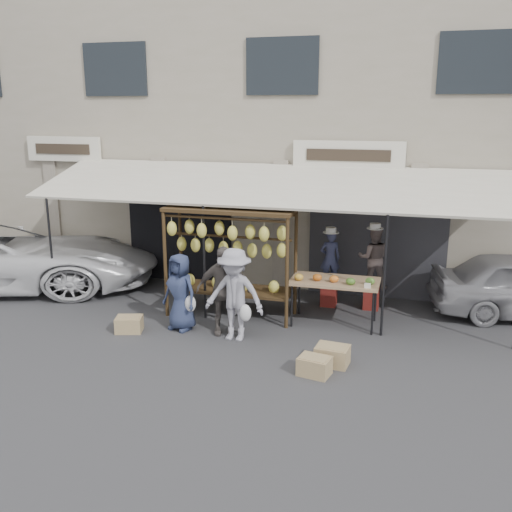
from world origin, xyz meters
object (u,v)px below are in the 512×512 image
Objects in this scene: customer_right at (234,295)px; crate_far at (129,324)px; banana_rack at (230,241)px; vendor_right at (373,258)px; crate_near_a at (315,366)px; vendor_left at (330,258)px; crate_near_b at (332,355)px; customer_left at (180,292)px; customer_mid at (223,290)px; produce_table at (335,282)px.

crate_far is (-2.05, -0.20, -0.71)m from customer_right.
banana_rack is 1.97× the size of vendor_right.
vendor_left is at bearing 94.76° from crate_near_a.
crate_near_b is (-0.40, -2.94, -0.95)m from vendor_right.
customer_right is 3.21× the size of crate_near_b.
banana_rack reaches higher than customer_left.
customer_mid is 2.43m from crate_near_b.
crate_near_a is 0.50m from crate_near_b.
banana_rack is 1.54× the size of customer_mid.
customer_left reaches higher than crate_near_a.
vendor_left is 0.90× the size of vendor_right.
customer_right is 3.53× the size of crate_far.
customer_mid is 3.47× the size of crate_far.
crate_near_a is at bearing -45.82° from banana_rack.
customer_right is (0.30, -0.23, 0.01)m from customer_mid.
banana_rack is 1.43m from customer_left.
customer_mid is 3.43× the size of crate_near_a.
customer_right is 2.18m from crate_far.
crate_near_b is (3.03, -0.79, -0.59)m from customer_left.
banana_rack is at bearing 18.57° from vendor_right.
customer_left is at bearing 156.19° from crate_near_a.
produce_table is 3.18× the size of crate_near_b.
banana_rack is at bearing 134.18° from crate_near_a.
customer_left is (-2.53, -2.11, -0.30)m from vendor_left.
crate_near_a is at bearing -115.86° from crate_near_b.
crate_near_b is 1.10× the size of crate_far.
vendor_right is 2.46× the size of crate_near_b.
crate_near_a is (1.67, -1.04, -0.71)m from customer_right.
customer_mid reaches higher than crate_near_a.
vendor_left is at bearing 57.75° from customer_left.
vendor_right is at bearing 60.35° from produce_table.
produce_table is at bearing 8.82° from customer_mid.
customer_mid reaches higher than vendor_left.
customer_right reaches higher than crate_near_b.
vendor_left is 3.08m from crate_near_b.
banana_rack is at bearing 15.59° from vendor_left.
produce_table is (2.10, 0.08, -0.70)m from banana_rack.
banana_rack reaches higher than crate_far.
vendor_right is (0.64, 1.12, 0.24)m from produce_table.
crate_far is (-3.69, -1.42, -0.72)m from produce_table.
vendor_right is (0.90, 0.04, 0.06)m from vendor_left.
crate_near_a is 3.81m from crate_far.
customer_right is (0.46, -1.14, -0.71)m from banana_rack.
crate_near_a is 0.92× the size of crate_near_b.
crate_near_b is at bearing -5.75° from crate_far.
customer_mid is at bearing 147.10° from crate_near_a.
customer_left is 1.15m from crate_far.
produce_table is 2.38m from crate_near_a.
banana_rack is 1.51× the size of customer_right.
vendor_left is at bearing 36.10° from crate_far.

